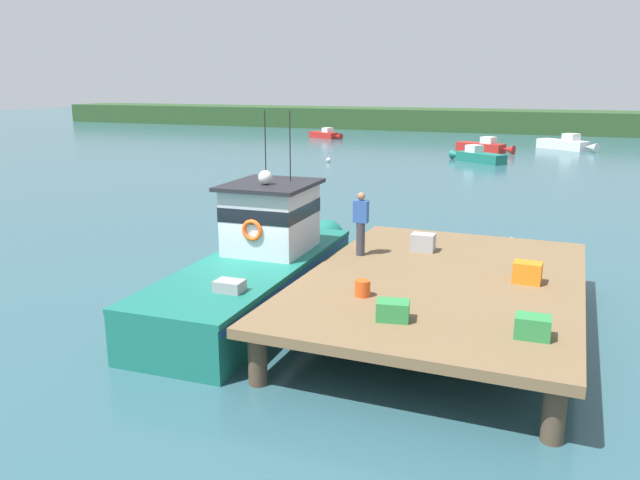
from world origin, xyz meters
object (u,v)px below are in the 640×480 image
object	(u,v)px
crate_single_by_cleat	(527,273)
mooring_buoy_inshore	(443,246)
crate_single_far	(393,310)
moored_boat_far_right	(477,156)
crate_stack_mid_dock	(533,327)
main_fishing_boat	(262,264)
moored_boat_near_channel	(484,147)
mooring_buoy_channel_marker	(511,244)
mooring_buoy_spare_mooring	(328,160)
crate_stack_near_edge	(423,242)
bait_bucket	(363,288)
moored_boat_far_left	(326,135)
deckhand_by_the_boat	(361,222)
moored_boat_off_the_point	(567,144)

from	to	relation	value
crate_single_by_cleat	mooring_buoy_inshore	size ratio (longest dim) A/B	1.85
crate_single_far	moored_boat_far_right	world-z (taller)	crate_single_far
crate_single_far	mooring_buoy_inshore	distance (m)	9.93
crate_stack_mid_dock	crate_single_by_cleat	xyz separation A→B (m)	(-0.33, 3.18, 0.04)
main_fishing_boat	moored_boat_near_channel	xyz separation A→B (m)	(0.23, 38.73, -0.58)
moored_boat_far_right	mooring_buoy_channel_marker	world-z (taller)	moored_boat_far_right
mooring_buoy_spare_mooring	moored_boat_near_channel	bearing A→B (deg)	49.65
main_fishing_boat	crate_stack_mid_dock	bearing A→B (deg)	-23.14
crate_stack_near_edge	bait_bucket	xyz separation A→B (m)	(-0.33, -4.03, -0.06)
moored_boat_far_left	crate_single_far	bearing A→B (deg)	-67.06
moored_boat_near_channel	mooring_buoy_spare_mooring	size ratio (longest dim) A/B	15.01
crate_stack_mid_dock	deckhand_by_the_boat	bearing A→B (deg)	138.36
crate_stack_mid_dock	moored_boat_off_the_point	distance (m)	46.06
crate_single_by_cleat	mooring_buoy_inshore	world-z (taller)	crate_single_by_cleat
crate_single_far	crate_stack_near_edge	world-z (taller)	crate_stack_near_edge
mooring_buoy_inshore	crate_single_by_cleat	bearing A→B (deg)	-64.51
deckhand_by_the_boat	moored_boat_near_channel	size ratio (longest dim) A/B	0.33
bait_bucket	moored_boat_far_right	xyz separation A→B (m)	(-2.63, 33.72, -0.96)
moored_boat_off_the_point	moored_boat_near_channel	xyz separation A→B (m)	(-6.11, -4.43, -0.04)
moored_boat_off_the_point	moored_boat_near_channel	distance (m)	7.55
mooring_buoy_inshore	crate_single_far	bearing A→B (deg)	-84.31
moored_boat_far_left	main_fishing_boat	bearing A→B (deg)	-70.33
mooring_buoy_spare_mooring	moored_boat_far_left	bearing A→B (deg)	112.16
moored_boat_off_the_point	mooring_buoy_inshore	distance (m)	36.47
moored_boat_far_right	moored_boat_off_the_point	world-z (taller)	moored_boat_off_the_point
moored_boat_off_the_point	moored_boat_near_channel	size ratio (longest dim) A/B	1.03
moored_boat_near_channel	mooring_buoy_inshore	world-z (taller)	moored_boat_near_channel
deckhand_by_the_boat	crate_single_by_cleat	bearing A→B (deg)	-10.85
moored_boat_far_right	moored_boat_far_left	bearing A→B (deg)	140.58
crate_stack_near_edge	moored_boat_off_the_point	bearing A→B (deg)	86.27
moored_boat_far_right	mooring_buoy_spare_mooring	size ratio (longest dim) A/B	13.41
mooring_buoy_spare_mooring	crate_stack_near_edge	bearing A→B (deg)	-63.71
bait_bucket	deckhand_by_the_boat	distance (m)	3.26
moored_boat_far_right	mooring_buoy_inshore	world-z (taller)	moored_boat_far_right
moored_boat_far_right	mooring_buoy_spare_mooring	bearing A→B (deg)	-157.76
crate_single_by_cleat	moored_boat_far_right	bearing A→B (deg)	100.27
moored_boat_near_channel	mooring_buoy_inshore	distance (m)	32.06
crate_single_far	mooring_buoy_inshore	size ratio (longest dim) A/B	1.85
moored_boat_far_right	moored_boat_off_the_point	xyz separation A→B (m)	(5.64, 11.36, 0.06)
crate_single_far	moored_boat_far_right	bearing A→B (deg)	95.87
moored_boat_near_channel	mooring_buoy_spare_mooring	bearing A→B (deg)	-130.35
main_fishing_boat	crate_single_far	size ratio (longest dim) A/B	16.44
crate_stack_near_edge	moored_boat_far_left	world-z (taller)	crate_stack_near_edge
crate_stack_mid_dock	crate_stack_near_edge	world-z (taller)	crate_stack_near_edge
main_fishing_boat	moored_boat_near_channel	size ratio (longest dim) A/B	2.03
crate_single_far	crate_single_by_cleat	bearing A→B (deg)	56.98
deckhand_by_the_boat	moored_boat_far_left	bearing A→B (deg)	112.63
bait_bucket	mooring_buoy_channel_marker	distance (m)	9.88
crate_single_by_cleat	mooring_buoy_channel_marker	distance (m)	7.54
moored_boat_off_the_point	moored_boat_far_left	bearing A→B (deg)	173.24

